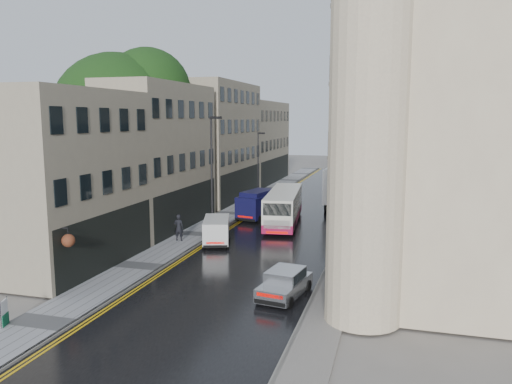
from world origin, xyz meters
The scene contains 18 objects.
ground centered at (0.00, 0.00, 0.00)m, with size 200.00×200.00×0.00m, color slate.
road centered at (0.00, 27.50, 0.01)m, with size 9.00×85.00×0.02m, color black.
left_sidewalk centered at (-5.85, 27.50, 0.06)m, with size 2.70×85.00×0.12m, color gray.
right_sidewalk centered at (5.40, 27.50, 0.06)m, with size 1.80×85.00×0.12m, color slate.
old_shop_row centered at (-9.45, 30.00, 6.00)m, with size 4.50×56.00×12.00m, color gray, non-canonical shape.
modern_block centered at (10.30, 26.00, 7.00)m, with size 8.00×40.00×14.00m, color beige, non-canonical shape.
church_spire centered at (0.50, 82.00, 20.00)m, with size 6.40×6.40×40.00m, color slate, non-canonical shape.
tree_near centered at (-12.50, 20.00, 6.95)m, with size 10.56×10.56×13.89m, color black, non-canonical shape.
tree_far centered at (-12.20, 33.00, 6.23)m, with size 9.24×9.24×12.46m, color black, non-canonical shape.
cream_bus centered at (-1.20, 21.98, 1.37)m, with size 2.25×9.92×2.71m, color silver, non-canonical shape.
white_lorry centered at (2.02, 31.32, 2.00)m, with size 2.27×7.56×3.97m, color white, non-canonical shape.
silver_hatchback centered at (2.27, 7.35, 0.70)m, with size 1.60×3.65×1.37m, color #A6A7AA, non-canonical shape.
white_van centered at (-3.87, 15.85, 0.90)m, with size 1.67×3.90×1.77m, color silver, non-canonical shape.
navy_van centered at (-4.30, 25.03, 1.27)m, with size 1.97×4.91×2.51m, color #0F0E34, non-canonical shape.
pedestrian centered at (-6.14, 16.91, 1.05)m, with size 0.68×0.45×1.86m, color black.
lamp_post_near centered at (-4.87, 20.07, 4.36)m, with size 0.95×0.21×8.48m, color black, non-canonical shape.
lamp_post_far centered at (-4.91, 32.91, 3.62)m, with size 0.79×0.17×6.99m, color black, non-canonical shape.
estate_sign centered at (-7.05, 1.87, 0.65)m, with size 0.08×0.64×1.07m, color white, non-canonical shape.
Camera 1 is at (8.12, -13.99, 8.53)m, focal length 35.00 mm.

